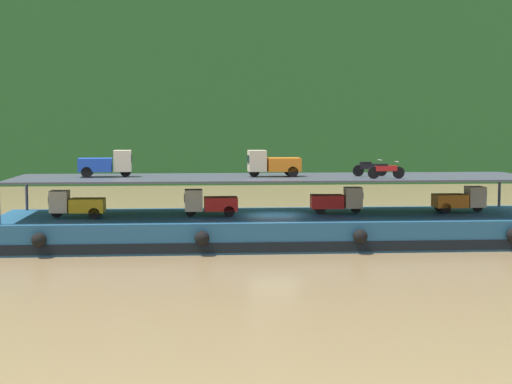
# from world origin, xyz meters

# --- Properties ---
(ground_plane) EXTENTS (400.00, 400.00, 0.00)m
(ground_plane) POSITION_xyz_m (0.00, 0.00, 0.00)
(ground_plane) COLOR olive
(cargo_barge) EXTENTS (28.47, 7.85, 1.50)m
(cargo_barge) POSITION_xyz_m (0.00, -0.03, 0.75)
(cargo_barge) COLOR navy
(cargo_barge) RESTS_ON ground
(cargo_rack) EXTENTS (26.87, 6.49, 2.00)m
(cargo_rack) POSITION_xyz_m (0.00, 0.00, 3.44)
(cargo_rack) COLOR #383D47
(cargo_rack) RESTS_ON cargo_barge
(mini_truck_lower_stern) EXTENTS (2.77, 1.25, 1.38)m
(mini_truck_lower_stern) POSITION_xyz_m (-10.12, -0.57, 2.19)
(mini_truck_lower_stern) COLOR gold
(mini_truck_lower_stern) RESTS_ON cargo_barge
(mini_truck_lower_aft) EXTENTS (2.76, 1.23, 1.38)m
(mini_truck_lower_aft) POSITION_xyz_m (-3.36, -0.34, 2.19)
(mini_truck_lower_aft) COLOR red
(mini_truck_lower_aft) RESTS_ON cargo_barge
(mini_truck_lower_mid) EXTENTS (2.79, 1.29, 1.38)m
(mini_truck_lower_mid) POSITION_xyz_m (3.45, 0.48, 2.19)
(mini_truck_lower_mid) COLOR red
(mini_truck_lower_mid) RESTS_ON cargo_barge
(mini_truck_lower_fore) EXTENTS (2.76, 1.24, 1.38)m
(mini_truck_lower_fore) POSITION_xyz_m (10.11, 0.40, 2.19)
(mini_truck_lower_fore) COLOR orange
(mini_truck_lower_fore) RESTS_ON cargo_barge
(mini_truck_upper_stern) EXTENTS (2.79, 1.29, 1.38)m
(mini_truck_upper_stern) POSITION_xyz_m (-8.70, 0.43, 4.19)
(mini_truck_upper_stern) COLOR #1E47B7
(mini_truck_upper_stern) RESTS_ON cargo_rack
(mini_truck_upper_mid) EXTENTS (2.79, 1.29, 1.38)m
(mini_truck_upper_mid) POSITION_xyz_m (-0.05, -0.01, 4.19)
(mini_truck_upper_mid) COLOR orange
(mini_truck_upper_mid) RESTS_ON cargo_rack
(motorcycle_upper_port) EXTENTS (1.90, 0.55, 0.87)m
(motorcycle_upper_port) POSITION_xyz_m (5.46, -1.95, 3.93)
(motorcycle_upper_port) COLOR black
(motorcycle_upper_port) RESTS_ON cargo_rack
(motorcycle_upper_centre) EXTENTS (1.90, 0.55, 0.87)m
(motorcycle_upper_centre) POSITION_xyz_m (5.06, -0.00, 3.93)
(motorcycle_upper_centre) COLOR black
(motorcycle_upper_centre) RESTS_ON cargo_rack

